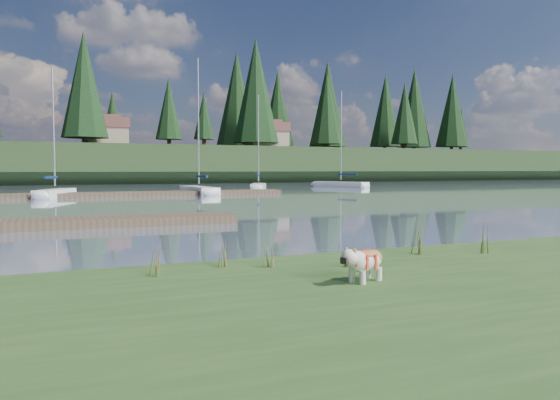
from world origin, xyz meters
name	(u,v)px	position (x,y,z in m)	size (l,w,h in m)	color
ground	(81,197)	(0.00, 30.00, 0.00)	(200.00, 200.00, 0.00)	slate
bank	(322,348)	(0.00, -6.00, 0.17)	(60.00, 9.00, 0.35)	#325222
ridge	(60,165)	(0.00, 73.00, 2.50)	(200.00, 20.00, 5.00)	black
bulldog	(364,260)	(1.70, -4.12, 0.67)	(0.86, 0.54, 0.51)	silver
dock_far	(110,194)	(2.00, 30.00, 0.15)	(26.00, 2.20, 0.30)	#4C3D2C
sailboat_bg_2	(58,192)	(-1.46, 30.73, 0.34)	(3.27, 5.89, 9.08)	white
sailboat_bg_3	(197,189)	(8.97, 32.17, 0.33)	(1.59, 7.33, 10.81)	white
sailboat_bg_4	(259,186)	(16.76, 38.29, 0.33)	(3.62, 5.97, 9.12)	white
sailboat_bg_5	(336,184)	(27.44, 42.01, 0.32)	(4.23, 7.34, 10.60)	white
weed_0	(223,254)	(0.20, -2.13, 0.56)	(0.17, 0.14, 0.50)	#475B23
weed_1	(269,255)	(0.88, -2.50, 0.55)	(0.17, 0.14, 0.47)	#475B23
weed_2	(418,237)	(4.01, -2.38, 0.68)	(0.17, 0.14, 0.79)	#475B23
weed_3	(155,259)	(-0.98, -2.47, 0.60)	(0.17, 0.14, 0.59)	#475B23
weed_4	(350,254)	(2.13, -2.99, 0.56)	(0.17, 0.14, 0.51)	#475B23
weed_5	(483,239)	(5.23, -2.77, 0.62)	(0.17, 0.14, 0.64)	#475B23
mud_lip	(203,278)	(0.00, -1.60, 0.07)	(60.00, 0.50, 0.14)	#33281C
conifer_4	(84,84)	(3.00, 66.00, 13.09)	(6.16, 6.16, 15.10)	#382619
conifer_5	(169,109)	(15.00, 70.00, 10.83)	(3.96, 3.96, 10.35)	#382619
conifer_6	(256,91)	(28.00, 68.00, 13.99)	(7.04, 7.04, 17.00)	#382619
conifer_7	(327,108)	(42.00, 71.00, 12.19)	(5.28, 5.28, 13.20)	#382619
conifer_8	(404,113)	(55.00, 67.00, 11.51)	(4.62, 4.62, 11.77)	#382619
conifer_9	(452,110)	(68.00, 70.00, 12.87)	(5.94, 5.94, 14.62)	#382619
house_1	(105,132)	(6.00, 71.00, 7.31)	(6.30, 5.30, 4.65)	gray
house_2	(266,135)	(30.00, 69.00, 7.31)	(6.30, 5.30, 4.65)	gray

